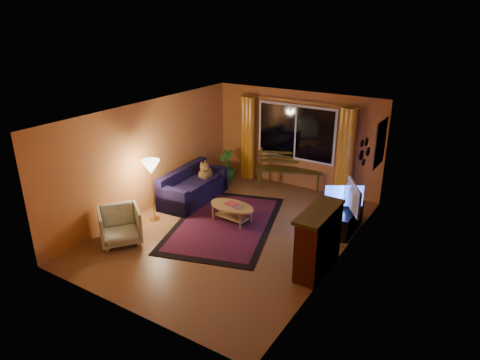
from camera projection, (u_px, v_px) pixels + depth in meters
The scene contains 22 objects.
floor at pixel (232, 231), 8.98m from camera, with size 4.50×6.00×0.02m, color brown.
ceiling at pixel (232, 113), 8.05m from camera, with size 4.50×6.00×0.02m, color white.
wall_back at pixel (296, 140), 10.89m from camera, with size 4.50×0.02×2.50m, color #C67739.
wall_left at pixel (148, 156), 9.63m from camera, with size 0.02×6.00×2.50m, color #C67739.
wall_right at pixel (341, 200), 7.40m from camera, with size 0.02×6.00×2.50m, color #C67739.
window at pixel (295, 133), 10.77m from camera, with size 2.00×0.02×1.30m, color black.
curtain_rod at pixel (296, 101), 10.44m from camera, with size 0.03×0.03×3.20m, color #BF8C3F.
curtain_left at pixel (248, 138), 11.50m from camera, with size 0.36×0.36×2.24m, color orange.
curtain_right at pixel (345, 155), 10.17m from camera, with size 0.36×0.36×2.24m, color orange.
bench at pixel (289, 179), 11.07m from camera, with size 1.67×0.49×0.50m, color #3A300E.
potted_plant at pixel (226, 166), 11.48m from camera, with size 0.48×0.48×0.85m, color #235B1E.
sofa at pixel (193, 185), 10.31m from camera, with size 0.82×1.92×0.78m, color black.
dog at pixel (205, 170), 10.53m from camera, with size 0.35×0.48×0.53m, color olive, non-canonical shape.
armchair at pixel (120, 224), 8.41m from camera, with size 0.77×0.72×0.79m, color beige.
floor_lamp at pixel (153, 191), 9.22m from camera, with size 0.23×0.23×1.37m, color #BF8C3F.
rug at pixel (225, 223), 9.27m from camera, with size 2.05×3.23×0.02m, color maroon.
coffee_table at pixel (232, 213), 9.31m from camera, with size 1.08×1.08×0.39m, color #A37C42.
tv_console at pixel (346, 220), 8.93m from camera, with size 0.38×1.15×0.48m, color black.
television at pixel (349, 197), 8.74m from camera, with size 0.99×0.13×0.57m, color black.
fireplace at pixel (318, 242), 7.45m from camera, with size 0.40×1.20×1.10m, color maroon.
mirror_cluster at pixel (364, 150), 8.25m from camera, with size 0.06×0.60×0.56m, color black, non-canonical shape.
painting at pixel (380, 143), 9.21m from camera, with size 0.04×0.76×0.96m, color #D94E2B.
Camera 1 is at (4.35, -6.66, 4.29)m, focal length 32.00 mm.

